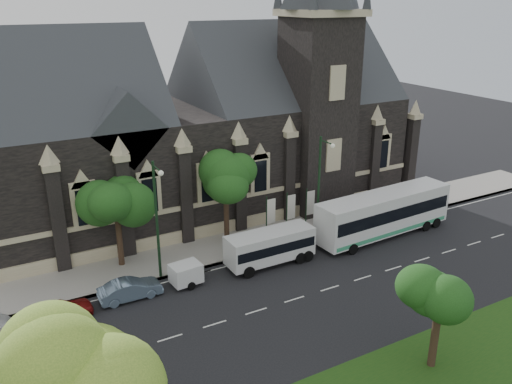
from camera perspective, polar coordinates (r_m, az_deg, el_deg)
ground at (r=35.61m, az=0.01°, el=-12.78°), size 160.00×160.00×0.00m
sidewalk at (r=43.02m, az=-6.19°, el=-6.57°), size 80.00×5.00×0.15m
museum at (r=50.24m, az=-5.34°, el=7.25°), size 40.00×17.70×29.90m
tree_park_near at (r=21.83m, az=-16.80°, el=-17.33°), size 4.42×4.42×8.56m
tree_park_east at (r=30.46m, az=19.35°, el=-10.08°), size 3.40×3.40×6.28m
tree_walk_right at (r=43.04m, az=-3.18°, el=1.82°), size 4.08×4.08×7.80m
tree_walk_left at (r=40.20m, az=-14.78°, el=-0.33°), size 3.91×3.91×7.64m
street_lamp_near at (r=43.65m, az=6.98°, el=0.99°), size 0.36×1.88×9.00m
street_lamp_mid at (r=37.62m, az=-10.63°, el=-2.44°), size 0.36×1.88×9.00m
banner_flag_left at (r=44.19m, az=1.47°, el=-2.40°), size 0.90×0.10×4.00m
banner_flag_center at (r=45.17m, az=3.66°, el=-1.92°), size 0.90×0.10×4.00m
banner_flag_right at (r=46.21m, az=5.75°, el=-1.46°), size 0.90×0.10×4.00m
tour_coach at (r=46.49m, az=13.68°, el=-2.22°), size 13.32×3.60×3.85m
shuttle_bus at (r=40.61m, az=1.56°, el=-5.81°), size 7.01×2.51×2.70m
box_trailer at (r=38.38m, az=-7.60°, el=-8.73°), size 3.12×1.84×1.64m
sedan at (r=37.59m, az=-13.46°, el=-10.20°), size 4.30×1.51×1.41m
car_far_red at (r=36.49m, az=-20.55°, el=-12.01°), size 4.38×2.21×1.43m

